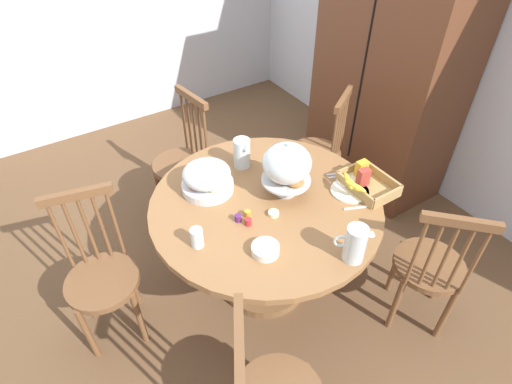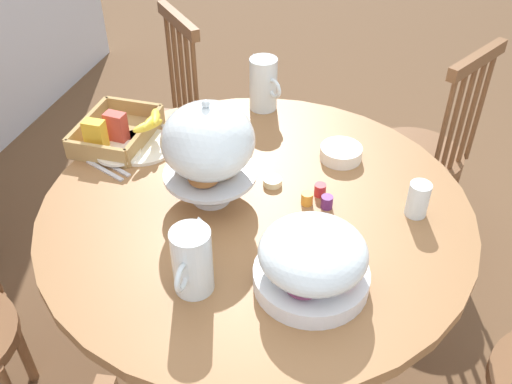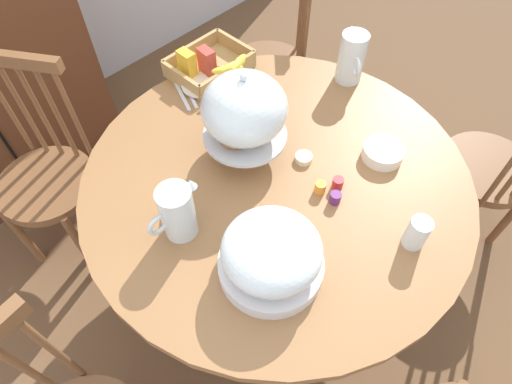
% 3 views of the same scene
% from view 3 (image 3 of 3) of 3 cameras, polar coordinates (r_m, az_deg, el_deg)
% --- Properties ---
extents(ground_plane, '(10.00, 10.00, 0.00)m').
position_cam_3_polar(ground_plane, '(2.03, 0.23, -13.68)').
color(ground_plane, brown).
extents(dining_table, '(1.31, 1.31, 0.74)m').
position_cam_3_polar(dining_table, '(1.61, 2.46, -1.98)').
color(dining_table, olive).
rests_on(dining_table, ground_plane).
extents(windsor_chair_by_cabinet, '(0.45, 0.45, 0.97)m').
position_cam_3_polar(windsor_chair_by_cabinet, '(2.08, 28.50, 2.30)').
color(windsor_chair_by_cabinet, brown).
rests_on(windsor_chair_by_cabinet, ground_plane).
extents(windsor_chair_facing_door, '(0.47, 0.47, 0.97)m').
position_cam_3_polar(windsor_chair_facing_door, '(2.35, 2.24, 16.23)').
color(windsor_chair_facing_door, brown).
rests_on(windsor_chair_facing_door, ground_plane).
extents(windsor_chair_far_side, '(0.46, 0.46, 0.97)m').
position_cam_3_polar(windsor_chair_far_side, '(2.00, -25.56, 1.51)').
color(windsor_chair_far_side, brown).
rests_on(windsor_chair_far_side, ground_plane).
extents(pastry_stand_with_dome, '(0.28, 0.28, 0.34)m').
position_cam_3_polar(pastry_stand_with_dome, '(1.37, -1.56, 10.51)').
color(pastry_stand_with_dome, silver).
rests_on(pastry_stand_with_dome, dining_table).
extents(fruit_platter_covered, '(0.30, 0.30, 0.18)m').
position_cam_3_polar(fruit_platter_covered, '(1.19, 2.02, -8.30)').
color(fruit_platter_covered, silver).
rests_on(fruit_platter_covered, dining_table).
extents(orange_juice_pitcher, '(0.18, 0.10, 0.19)m').
position_cam_3_polar(orange_juice_pitcher, '(1.28, -10.26, -2.86)').
color(orange_juice_pitcher, silver).
rests_on(orange_juice_pitcher, dining_table).
extents(milk_pitcher, '(0.14, 0.16, 0.20)m').
position_cam_3_polar(milk_pitcher, '(1.79, 12.41, 16.64)').
color(milk_pitcher, silver).
rests_on(milk_pitcher, dining_table).
extents(cereal_basket, '(0.32, 0.30, 0.12)m').
position_cam_3_polar(cereal_basket, '(1.82, -6.08, 16.29)').
color(cereal_basket, tan).
rests_on(cereal_basket, dining_table).
extents(china_plate_large, '(0.22, 0.22, 0.01)m').
position_cam_3_polar(china_plate_large, '(1.77, -4.32, 13.91)').
color(china_plate_large, white).
rests_on(china_plate_large, dining_table).
extents(china_plate_small, '(0.15, 0.15, 0.01)m').
position_cam_3_polar(china_plate_small, '(1.77, -7.33, 13.85)').
color(china_plate_small, white).
rests_on(china_plate_small, china_plate_large).
extents(cereal_bowl, '(0.14, 0.14, 0.04)m').
position_cam_3_polar(cereal_bowl, '(1.55, 16.36, 5.01)').
color(cereal_bowl, white).
rests_on(cereal_bowl, dining_table).
extents(drinking_glass, '(0.06, 0.06, 0.11)m').
position_cam_3_polar(drinking_glass, '(1.34, 20.43, -5.07)').
color(drinking_glass, silver).
rests_on(drinking_glass, dining_table).
extents(butter_dish, '(0.06, 0.06, 0.02)m').
position_cam_3_polar(butter_dish, '(1.50, 6.29, 4.48)').
color(butter_dish, beige).
rests_on(butter_dish, dining_table).
extents(jam_jar_strawberry, '(0.04, 0.04, 0.04)m').
position_cam_3_polar(jam_jar_strawberry, '(1.43, 10.70, 1.15)').
color(jam_jar_strawberry, '#B7282D').
rests_on(jam_jar_strawberry, dining_table).
extents(jam_jar_apricot, '(0.04, 0.04, 0.04)m').
position_cam_3_polar(jam_jar_apricot, '(1.41, 8.46, 0.61)').
color(jam_jar_apricot, orange).
rests_on(jam_jar_apricot, dining_table).
extents(jam_jar_grape, '(0.04, 0.04, 0.04)m').
position_cam_3_polar(jam_jar_grape, '(1.39, 10.39, -0.77)').
color(jam_jar_grape, '#5B2366').
rests_on(jam_jar_grape, dining_table).
extents(table_knife, '(0.08, 0.16, 0.01)m').
position_cam_3_polar(table_knife, '(1.75, -8.69, 12.54)').
color(table_knife, silver).
rests_on(table_knife, dining_table).
extents(dinner_fork, '(0.08, 0.16, 0.01)m').
position_cam_3_polar(dinner_fork, '(1.74, -9.64, 12.25)').
color(dinner_fork, silver).
rests_on(dinner_fork, dining_table).
extents(soup_spoon, '(0.08, 0.16, 0.01)m').
position_cam_3_polar(soup_spoon, '(1.82, -0.05, 15.00)').
color(soup_spoon, silver).
rests_on(soup_spoon, dining_table).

